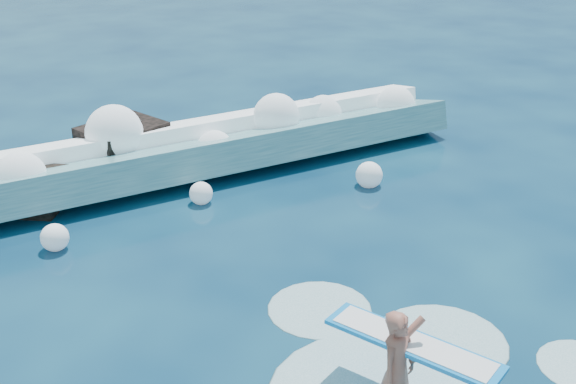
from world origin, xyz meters
name	(u,v)px	position (x,y,z in m)	size (l,w,h in m)	color
ground	(269,315)	(0.00, 0.00, 0.00)	(200.00, 200.00, 0.00)	#082241
breaking_wave	(159,158)	(0.49, 6.69, 0.48)	(16.04, 2.59, 1.38)	teal
rock_cluster	(0,181)	(-3.17, 7.29, 0.42)	(8.04, 3.28, 1.33)	black
surfer_with_board	(401,365)	(0.56, -2.91, 0.70)	(1.59, 3.01, 1.89)	#A05B4A
wave_spray	(157,143)	(0.45, 6.67, 0.89)	(14.89, 4.67, 1.85)	white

